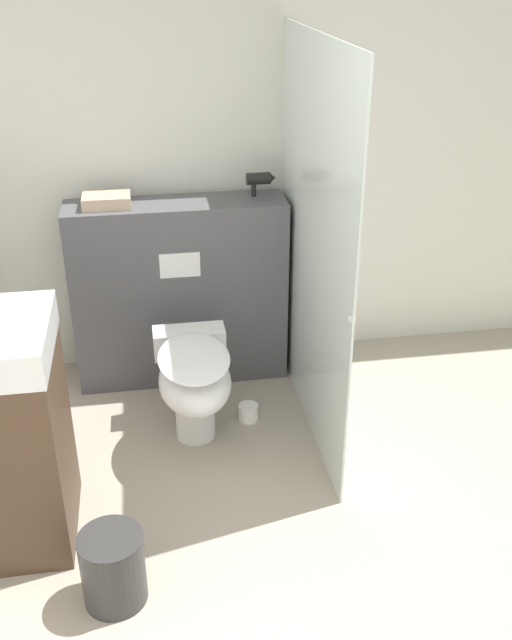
% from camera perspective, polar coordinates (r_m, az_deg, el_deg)
% --- Properties ---
extents(wall_back, '(8.00, 0.06, 2.50)m').
position_cam_1_polar(wall_back, '(4.14, -4.39, 12.78)').
color(wall_back, silver).
rests_on(wall_back, ground_plane).
extents(partition_panel, '(1.21, 0.32, 1.08)m').
position_cam_1_polar(partition_panel, '(4.14, -6.10, 2.21)').
color(partition_panel, '#4C4C51').
rests_on(partition_panel, ground_plane).
extents(shower_glass, '(0.04, 1.50, 1.98)m').
position_cam_1_polar(shower_glass, '(3.56, 4.47, 5.91)').
color(shower_glass, silver).
rests_on(shower_glass, ground_plane).
extents(toilet, '(0.38, 0.67, 0.54)m').
position_cam_1_polar(toilet, '(3.62, -4.97, -4.83)').
color(toilet, white).
rests_on(toilet, ground_plane).
extents(sink_vanity, '(0.52, 0.56, 1.17)m').
position_cam_1_polar(sink_vanity, '(3.15, -19.79, -8.65)').
color(sink_vanity, '#473323').
rests_on(sink_vanity, ground_plane).
extents(hair_drier, '(0.16, 0.07, 0.13)m').
position_cam_1_polar(hair_drier, '(4.00, 0.30, 11.18)').
color(hair_drier, black).
rests_on(hair_drier, partition_panel).
extents(folded_towel, '(0.25, 0.19, 0.06)m').
position_cam_1_polar(folded_towel, '(3.92, -11.87, 9.34)').
color(folded_towel, tan).
rests_on(folded_towel, partition_panel).
extents(spare_toilet_roll, '(0.11, 0.11, 0.09)m').
position_cam_1_polar(spare_toilet_roll, '(3.93, -0.62, -7.40)').
color(spare_toilet_roll, white).
rests_on(spare_toilet_roll, ground_plane).
extents(waste_bin, '(0.25, 0.25, 0.32)m').
position_cam_1_polar(waste_bin, '(2.98, -11.36, -18.89)').
color(waste_bin, '#2D2D2D').
rests_on(waste_bin, ground_plane).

